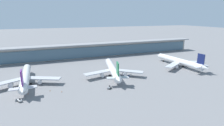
{
  "coord_description": "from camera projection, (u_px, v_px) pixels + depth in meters",
  "views": [
    {
      "loc": [
        -52.18,
        -110.79,
        44.28
      ],
      "look_at": [
        0.0,
        21.96,
        7.15
      ],
      "focal_mm": 29.19,
      "sensor_mm": 36.0,
      "label": 1
    }
  ],
  "objects": [
    {
      "name": "ground_plane",
      "position": [
        123.0,
        80.0,
        129.41
      ],
      "size": [
        1200.0,
        1200.0,
        0.0
      ],
      "primitive_type": "plane",
      "color": "slate"
    },
    {
      "name": "airliner_left_stand",
      "position": [
        25.0,
        77.0,
        119.73
      ],
      "size": [
        44.92,
        58.24,
        15.55
      ],
      "color": "white",
      "rests_on": "ground"
    },
    {
      "name": "airliner_centre_stand",
      "position": [
        113.0,
        69.0,
        137.85
      ],
      "size": [
        43.76,
        57.81,
        15.55
      ],
      "color": "white",
      "rests_on": "ground"
    },
    {
      "name": "airliner_right_stand",
      "position": [
        180.0,
        61.0,
        161.79
      ],
      "size": [
        44.75,
        58.41,
        15.55
      ],
      "color": "white",
      "rests_on": "ground"
    },
    {
      "name": "service_truck_near_nose_white",
      "position": [
        20.0,
        100.0,
        96.24
      ],
      "size": [
        2.79,
        3.32,
        2.05
      ],
      "color": "silver",
      "rests_on": "ground"
    },
    {
      "name": "service_truck_under_wing_blue",
      "position": [
        126.0,
        76.0,
        136.27
      ],
      "size": [
        5.23,
        6.21,
        2.7
      ],
      "color": "#234C9E",
      "rests_on": "ground"
    },
    {
      "name": "service_truck_mid_apron_grey",
      "position": [
        109.0,
        87.0,
        113.49
      ],
      "size": [
        3.22,
        3.23,
        2.05
      ],
      "color": "gray",
      "rests_on": "ground"
    },
    {
      "name": "service_truck_by_tail_grey",
      "position": [
        194.0,
        64.0,
        169.2
      ],
      "size": [
        3.33,
        2.84,
        2.05
      ],
      "color": "gray",
      "rests_on": "ground"
    },
    {
      "name": "terminal_building",
      "position": [
        93.0,
        50.0,
        200.11
      ],
      "size": [
        254.61,
        12.8,
        15.2
      ],
      "color": "#B2ADA3",
      "rests_on": "ground"
    },
    {
      "name": "safety_cone_alpha",
      "position": [
        50.0,
        91.0,
        110.22
      ],
      "size": [
        0.62,
        0.62,
        0.7
      ],
      "color": "orange",
      "rests_on": "ground"
    },
    {
      "name": "safety_cone_bravo",
      "position": [
        62.0,
        92.0,
        108.84
      ],
      "size": [
        0.62,
        0.62,
        0.7
      ],
      "color": "orange",
      "rests_on": "ground"
    },
    {
      "name": "safety_cone_echo",
      "position": [
        28.0,
        94.0,
        105.92
      ],
      "size": [
        0.62,
        0.62,
        0.7
      ],
      "color": "orange",
      "rests_on": "ground"
    }
  ]
}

